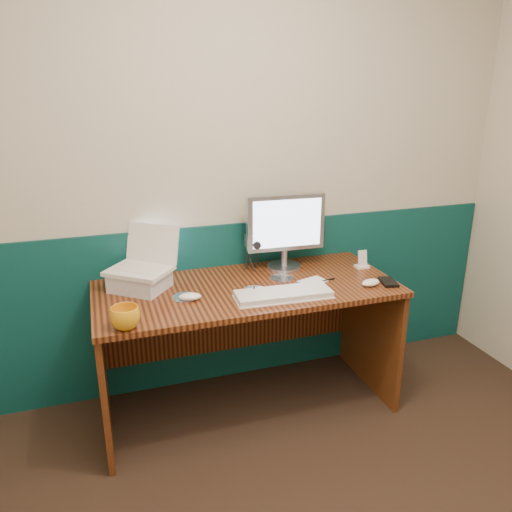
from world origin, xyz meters
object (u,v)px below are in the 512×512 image
object	(u,v)px
laptop	(137,249)
mug	(125,318)
monitor	(285,231)
keyboard	(283,295)
camcorder	(252,254)
desk	(248,348)

from	to	relation	value
laptop	mug	xyz separation A→B (m)	(-0.11, -0.44, -0.17)
monitor	mug	size ratio (longest dim) A/B	3.48
keyboard	mug	distance (m)	0.79
monitor	laptop	bearing A→B (deg)	-172.57
keyboard	camcorder	size ratio (longest dim) A/B	2.55
desk	mug	distance (m)	0.83
desk	monitor	world-z (taller)	monitor
keyboard	mug	bearing A→B (deg)	-169.65
monitor	mug	distance (m)	1.08
desk	monitor	distance (m)	0.70
laptop	camcorder	size ratio (longest dim) A/B	1.61
mug	camcorder	size ratio (longest dim) A/B	0.68
keyboard	camcorder	xyz separation A→B (m)	(-0.03, 0.44, 0.08)
desk	laptop	size ratio (longest dim) A/B	5.20
keyboard	camcorder	world-z (taller)	camcorder
laptop	monitor	xyz separation A→B (m)	(0.84, 0.06, 0.01)
keyboard	laptop	bearing A→B (deg)	156.62
mug	camcorder	xyz separation A→B (m)	(0.76, 0.54, 0.04)
keyboard	camcorder	bearing A→B (deg)	96.79
monitor	keyboard	size ratio (longest dim) A/B	0.93
mug	camcorder	world-z (taller)	camcorder
laptop	camcorder	world-z (taller)	laptop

